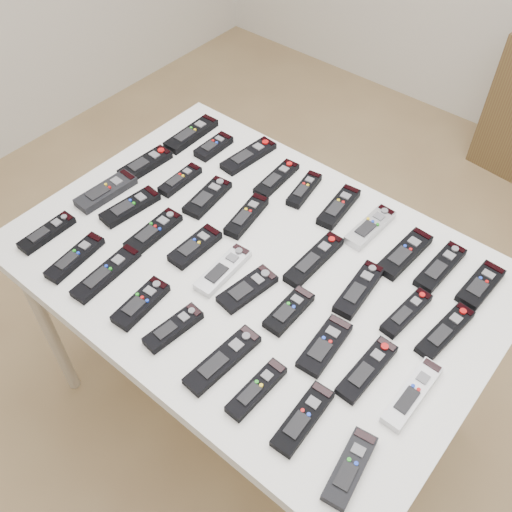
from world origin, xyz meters
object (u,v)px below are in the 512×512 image
Objects in this scene: remote_7 at (405,254)px; remote_25 at (325,345)px; remote_3 at (277,179)px; remote_11 at (180,180)px; remote_9 at (481,285)px; remote_14 at (314,260)px; remote_13 at (247,216)px; remote_17 at (445,331)px; remote_27 at (412,394)px; remote_6 at (370,227)px; remote_18 at (106,191)px; remote_15 at (359,289)px; remote_4 at (304,190)px; remote_30 at (106,273)px; remote_28 at (47,233)px; remote_5 at (339,207)px; remote_29 at (75,257)px; table at (256,275)px; remote_2 at (249,156)px; remote_35 at (303,418)px; remote_0 at (191,134)px; remote_19 at (130,207)px; remote_36 at (350,468)px; remote_20 at (154,231)px; remote_34 at (256,389)px; remote_16 at (406,313)px; remote_8 at (440,267)px; remote_10 at (145,164)px; remote_21 at (195,247)px; remote_26 at (367,369)px; remote_1 at (214,147)px; remote_23 at (247,289)px; remote_22 at (223,270)px; remote_24 at (289,311)px; remote_12 at (208,197)px; remote_33 at (223,360)px.

remote_7 is 0.37m from remote_25.
remote_11 is at bearing -141.88° from remote_3.
remote_9 is 0.42m from remote_14.
remote_13 reaches higher than remote_17.
remote_6 is at bearing 132.92° from remote_27.
remote_7 is 0.87m from remote_18.
remote_15 reaches higher than remote_27.
remote_4 reaches higher than remote_30.
remote_5 is at bearing 46.21° from remote_28.
remote_29 is at bearing -142.67° from remote_9.
remote_30 is at bearing -150.26° from remote_15.
remote_29 reaches higher than table.
remote_27 is (0.51, -0.08, 0.07)m from table.
remote_35 is (0.65, -0.60, 0.00)m from remote_2.
remote_0 reaches higher than remote_28.
remote_36 is (0.90, -0.23, 0.00)m from remote_19.
remote_34 is at bearing -22.00° from remote_20.
remote_27 is at bearing -51.88° from remote_16.
remote_8 is 1.06× the size of remote_10.
remote_28 is (-0.99, -0.40, 0.00)m from remote_17.
remote_3 is at bearing 91.46° from remote_21.
remote_7 is at bearing 108.41° from remote_26.
remote_28 is at bearing 170.14° from remote_29.
remote_35 is at bearing 6.48° from remote_34.
remote_0 is at bearing -165.23° from remote_2.
remote_18 is (-0.21, -0.39, 0.00)m from remote_2.
remote_1 is 0.82m from remote_16.
remote_17 is at bearing 13.63° from remote_18.
remote_15 is at bearing -28.84° from remote_3.
remote_15 is 0.74m from remote_29.
remote_27 is (0.34, -0.37, -0.00)m from remote_6.
remote_23 is at bearing -146.07° from remote_16.
remote_34 reaches higher than remote_11.
remote_10 reaches higher than remote_25.
remote_9 is 0.90× the size of remote_19.
remote_20 and remote_22 have the same top height.
remote_23 is 0.37m from remote_30.
remote_10 is 1.19× the size of remote_24.
remote_20 is (-0.77, -0.40, 0.00)m from remote_9.
remote_7 reaches higher than remote_12.
remote_14 is 1.32× the size of remote_21.
remote_12 is at bearing 155.66° from remote_25.
remote_23 is (0.09, -0.01, -0.00)m from remote_22.
remote_4 and remote_34 have the same top height.
remote_0 is 1.04× the size of remote_2.
remote_29 is at bearing -130.42° from remote_13.
remote_16 is at bearing 13.95° from table.
remote_14 is (-0.17, -0.17, 0.00)m from remote_7.
remote_29 is at bearing -174.29° from remote_33.
remote_12 is at bearing 137.84° from remote_22.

